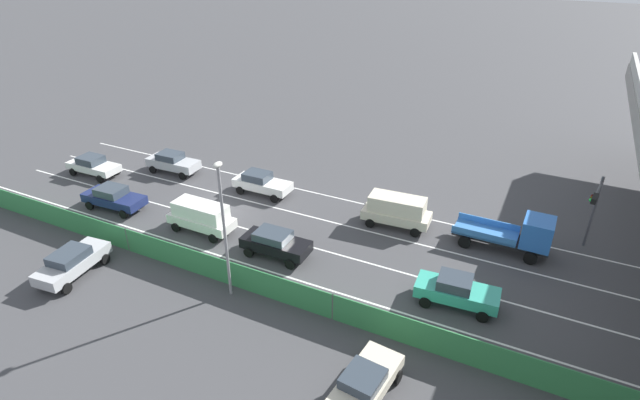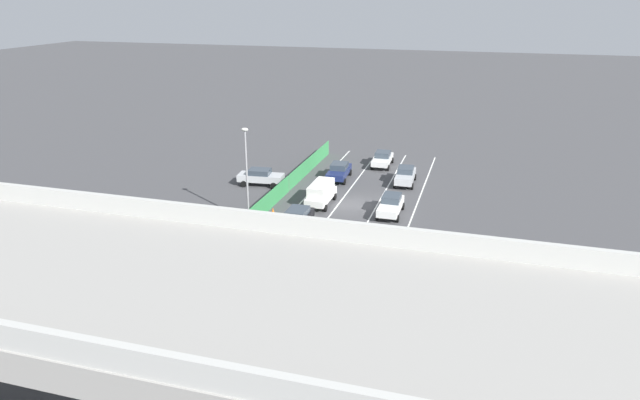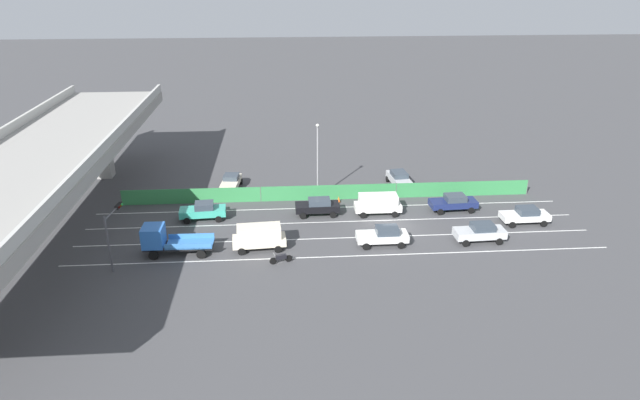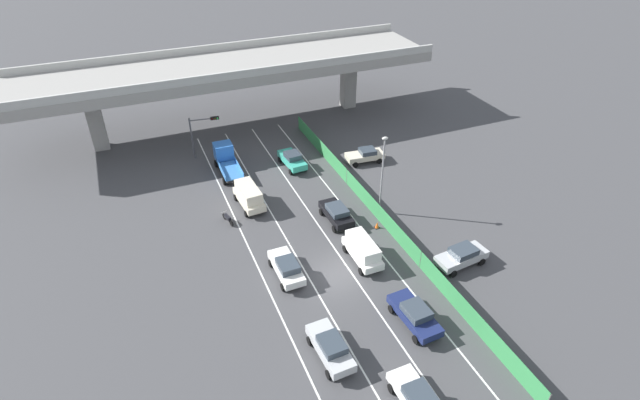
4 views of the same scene
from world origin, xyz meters
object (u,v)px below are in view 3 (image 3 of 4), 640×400
Objects in this scene: car_van_white at (378,203)px; street_lamp at (318,155)px; car_sedan_white at (525,215)px; motorcycle at (281,258)px; parked_wagon_silver at (399,178)px; car_sedan_black at (318,206)px; car_sedan_silver at (480,232)px; car_van_cream at (259,236)px; car_hatchback_white at (383,235)px; car_sedan_navy at (454,202)px; flatbed_truck_blue at (165,240)px; parked_sedan_cream at (231,181)px; car_taxi_teal at (203,211)px; traffic_cone at (339,199)px; traffic_light at (113,226)px.

car_van_white is 0.57× the size of street_lamp.
street_lamp reaches higher than car_sedan_white.
car_sedan_white is at bearing -75.47° from motorcycle.
car_sedan_black is at bearing 126.45° from parked_wagon_silver.
parked_wagon_silver is at bearing 18.03° from car_sedan_silver.
car_van_cream is 1.04× the size of car_hatchback_white.
car_hatchback_white reaches higher than car_sedan_white.
car_sedan_white is 0.96× the size of car_sedan_navy.
car_sedan_black reaches higher than motorcycle.
car_van_cream is 1.01× the size of parked_wagon_silver.
flatbed_truck_blue reaches higher than motorcycle.
parked_wagon_silver is 1.07× the size of parked_sedan_cream.
car_sedan_silver is 10.44m from car_van_white.
car_sedan_black is at bearing 87.31° from car_van_white.
car_van_cream is 1.04× the size of car_taxi_teal.
car_van_white is at bearing -46.46° from motorcycle.
parked_sedan_cream is at bearing 13.78° from car_van_cream.
parked_wagon_silver is 7.41× the size of traffic_cone.
car_taxi_teal is 7.24m from flatbed_truck_blue.
flatbed_truck_blue reaches higher than parked_sedan_cream.
car_sedan_white is at bearing -76.64° from car_hatchback_white.
car_sedan_silver is 1.05× the size of car_sedan_black.
car_hatchback_white is 0.92× the size of traffic_light.
parked_wagon_silver is (7.05, 4.12, 0.01)m from car_sedan_navy.
car_sedan_silver is 1.01× the size of car_taxi_teal.
motorcycle is (-6.07, 23.42, -0.43)m from car_sedan_white.
car_taxi_teal is 10.66m from traffic_light.
traffic_light is at bearing 99.52° from car_van_cream.
car_taxi_teal is at bearing -35.21° from traffic_light.
car_sedan_black is 5.89m from street_lamp.
car_sedan_silver reaches higher than parked_sedan_cream.
car_sedan_silver is 15.66m from car_sedan_black.
car_van_cream is at bearing 35.17° from motorcycle.
street_lamp is at bearing -108.95° from parked_sedan_cream.
car_sedan_silver is 0.99× the size of car_van_white.
car_sedan_black is 0.95× the size of car_van_white.
car_sedan_silver is 1.01× the size of car_hatchback_white.
parked_sedan_cream is at bearing 71.63° from car_sedan_navy.
parked_sedan_cream is 18.46m from traffic_light.
car_sedan_silver is at bearing -129.90° from traffic_cone.
traffic_light reaches higher than car_sedan_white.
traffic_cone is (3.35, -13.60, -0.65)m from car_taxi_teal.
car_van_cream is 14.89m from parked_sedan_cream.
car_sedan_white is (3.41, -14.35, -0.04)m from car_hatchback_white.
parked_sedan_cream is 0.54× the size of street_lamp.
car_taxi_teal is 17.15m from car_van_white.
car_sedan_black is 0.96× the size of car_hatchback_white.
car_sedan_navy is 8.16m from parked_wagon_silver.
car_van_cream is 10.93m from car_hatchback_white.
car_sedan_navy is (6.85, -8.37, -0.01)m from car_hatchback_white.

